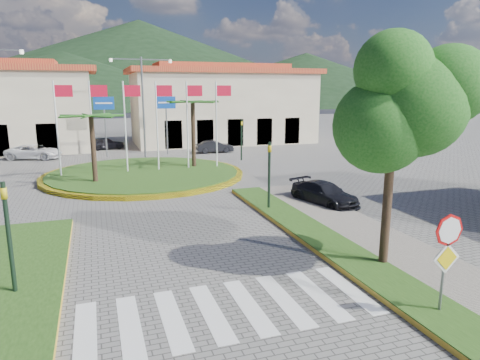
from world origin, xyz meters
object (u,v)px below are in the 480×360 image
object	(u,v)px
car_dark_b	(215,147)
car_side_right	(324,194)
roundabout_island	(145,174)
car_dark_a	(106,143)
deciduous_tree	(395,101)
white_van	(34,152)
stop_sign	(447,248)

from	to	relation	value
car_dark_b	car_side_right	xyz separation A→B (m)	(0.40, -18.46, 0.01)
roundabout_island	car_dark_a	world-z (taller)	roundabout_island
deciduous_tree	car_side_right	world-z (taller)	deciduous_tree
car_dark_a	car_dark_b	xyz separation A→B (m)	(9.03, -5.27, -0.03)
white_van	stop_sign	bearing A→B (deg)	-138.81
deciduous_tree	white_van	world-z (taller)	deciduous_tree
car_dark_a	car_side_right	world-z (taller)	car_dark_a
white_van	car_dark_a	xyz separation A→B (m)	(5.61, 4.03, -0.03)
stop_sign	white_van	bearing A→B (deg)	112.57
white_van	deciduous_tree	bearing A→B (deg)	-135.51
roundabout_island	deciduous_tree	bearing A→B (deg)	-72.09
roundabout_island	car_dark_b	bearing A→B (deg)	50.59
roundabout_island	car_dark_a	size ratio (longest dim) A/B	3.86
deciduous_tree	car_dark_b	world-z (taller)	deciduous_tree
stop_sign	car_dark_a	bearing A→B (deg)	101.37
white_van	car_dark_b	bearing A→B (deg)	-76.24
white_van	car_dark_b	xyz separation A→B (m)	(14.64, -1.24, -0.05)
stop_sign	white_van	distance (m)	32.42
roundabout_island	car_dark_b	xyz separation A→B (m)	(7.10, 8.64, 0.36)
white_van	car_dark_a	size ratio (longest dim) A/B	1.29
deciduous_tree	car_dark_b	bearing A→B (deg)	86.42
car_dark_b	stop_sign	bearing A→B (deg)	177.96
car_side_right	car_dark_b	bearing A→B (deg)	75.46
car_dark_a	car_dark_b	distance (m)	10.46
roundabout_island	car_dark_a	distance (m)	14.05
car_dark_a	car_side_right	distance (m)	25.54
roundabout_island	deciduous_tree	xyz separation A→B (m)	(5.50, -17.00, 5.00)
car_dark_a	car_side_right	size ratio (longest dim) A/B	0.87
white_van	car_side_right	size ratio (longest dim) A/B	1.12
deciduous_tree	car_dark_b	size ratio (longest dim) A/B	2.10
stop_sign	car_side_right	world-z (taller)	stop_sign
roundabout_island	stop_sign	distance (m)	20.69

